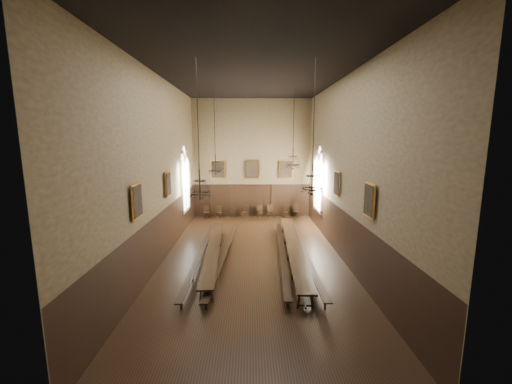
{
  "coord_description": "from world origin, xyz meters",
  "views": [
    {
      "loc": [
        -0.14,
        -15.08,
        5.98
      ],
      "look_at": [
        0.18,
        1.5,
        3.19
      ],
      "focal_mm": 22.0,
      "sensor_mm": 36.0,
      "label": 1
    }
  ],
  "objects_px": {
    "chair_0": "(207,214)",
    "chair_4": "(260,214)",
    "chair_3": "(245,214)",
    "chair_1": "(218,214)",
    "chair_7": "(296,214)",
    "bench_right_inner": "(282,254)",
    "chair_6": "(285,214)",
    "chair_2": "(233,214)",
    "chandelier_front_left": "(200,184)",
    "chandelier_back_left": "(215,164)",
    "bench_left_inner": "(225,254)",
    "chair_5": "(270,213)",
    "table_right": "(293,252)",
    "chandelier_back_right": "(293,159)",
    "chandelier_front_right": "(312,180)",
    "table_left": "(214,253)",
    "bench_left_outer": "(201,256)",
    "bench_right_outer": "(302,252)"
  },
  "relations": [
    {
      "from": "chair_0",
      "to": "chair_4",
      "type": "distance_m",
      "value": 4.1
    },
    {
      "from": "chair_3",
      "to": "chair_4",
      "type": "xyz_separation_m",
      "value": [
        1.12,
        0.09,
        -0.01
      ]
    },
    {
      "from": "chair_1",
      "to": "chair_7",
      "type": "distance_m",
      "value": 6.0
    },
    {
      "from": "bench_right_inner",
      "to": "chair_4",
      "type": "bearing_deg",
      "value": 95.57
    },
    {
      "from": "chair_6",
      "to": "chair_2",
      "type": "bearing_deg",
      "value": -159.61
    },
    {
      "from": "chair_1",
      "to": "chandelier_front_left",
      "type": "height_order",
      "value": "chandelier_front_left"
    },
    {
      "from": "chair_0",
      "to": "chair_2",
      "type": "height_order",
      "value": "chair_0"
    },
    {
      "from": "chair_6",
      "to": "chandelier_back_left",
      "type": "xyz_separation_m",
      "value": [
        -4.67,
        -6.06,
        4.35
      ]
    },
    {
      "from": "bench_left_inner",
      "to": "bench_right_inner",
      "type": "relative_size",
      "value": 1.02
    },
    {
      "from": "chair_5",
      "to": "chair_7",
      "type": "xyz_separation_m",
      "value": [
        1.97,
        -0.13,
        0.0
      ]
    },
    {
      "from": "table_right",
      "to": "chandelier_back_right",
      "type": "xyz_separation_m",
      "value": [
        0.3,
        3.06,
        4.44
      ]
    },
    {
      "from": "chandelier_back_left",
      "to": "chandelier_front_right",
      "type": "height_order",
      "value": "same"
    },
    {
      "from": "chair_7",
      "to": "table_left",
      "type": "bearing_deg",
      "value": -126.41
    },
    {
      "from": "table_left",
      "to": "chandelier_front_left",
      "type": "relative_size",
      "value": 1.73
    },
    {
      "from": "chair_0",
      "to": "table_left",
      "type": "bearing_deg",
      "value": -94.41
    },
    {
      "from": "bench_left_outer",
      "to": "chair_1",
      "type": "relative_size",
      "value": 11.17
    },
    {
      "from": "table_right",
      "to": "chair_5",
      "type": "height_order",
      "value": "chair_5"
    },
    {
      "from": "table_right",
      "to": "chandelier_front_left",
      "type": "relative_size",
      "value": 1.95
    },
    {
      "from": "bench_left_outer",
      "to": "chandelier_back_right",
      "type": "distance_m",
      "value": 7.44
    },
    {
      "from": "chandelier_back_right",
      "to": "chair_2",
      "type": "bearing_deg",
      "value": 124.22
    },
    {
      "from": "chair_3",
      "to": "bench_left_inner",
      "type": "bearing_deg",
      "value": -80.97
    },
    {
      "from": "bench_right_inner",
      "to": "chandelier_front_right",
      "type": "distance_m",
      "value": 4.98
    },
    {
      "from": "bench_left_inner",
      "to": "chair_1",
      "type": "relative_size",
      "value": 11.77
    },
    {
      "from": "table_left",
      "to": "chair_0",
      "type": "height_order",
      "value": "chair_0"
    },
    {
      "from": "bench_left_outer",
      "to": "chair_3",
      "type": "bearing_deg",
      "value": 76.59
    },
    {
      "from": "bench_right_outer",
      "to": "table_left",
      "type": "bearing_deg",
      "value": -176.93
    },
    {
      "from": "bench_left_inner",
      "to": "chair_2",
      "type": "xyz_separation_m",
      "value": [
        -0.05,
        8.6,
        -0.03
      ]
    },
    {
      "from": "table_left",
      "to": "chandelier_back_right",
      "type": "height_order",
      "value": "chandelier_back_right"
    },
    {
      "from": "chair_3",
      "to": "chair_7",
      "type": "distance_m",
      "value": 3.91
    },
    {
      "from": "bench_right_inner",
      "to": "chandelier_front_right",
      "type": "height_order",
      "value": "chandelier_front_right"
    },
    {
      "from": "chair_0",
      "to": "chair_7",
      "type": "distance_m",
      "value": 6.88
    },
    {
      "from": "chair_3",
      "to": "bench_left_outer",
      "type": "bearing_deg",
      "value": -88.24
    },
    {
      "from": "chair_0",
      "to": "bench_right_outer",
      "type": "bearing_deg",
      "value": -68.91
    },
    {
      "from": "table_right",
      "to": "chair_2",
      "type": "height_order",
      "value": "chair_2"
    },
    {
      "from": "chair_6",
      "to": "chandelier_back_left",
      "type": "relative_size",
      "value": 0.18
    },
    {
      "from": "bench_left_inner",
      "to": "chandelier_back_right",
      "type": "distance_m",
      "value": 6.62
    },
    {
      "from": "bench_left_outer",
      "to": "chair_4",
      "type": "bearing_deg",
      "value": 70.05
    },
    {
      "from": "bench_right_outer",
      "to": "chandelier_front_right",
      "type": "xyz_separation_m",
      "value": [
        -0.16,
        -2.84,
        4.08
      ]
    },
    {
      "from": "bench_right_inner",
      "to": "chandelier_back_right",
      "type": "distance_m",
      "value": 5.52
    },
    {
      "from": "table_left",
      "to": "chandelier_back_left",
      "type": "height_order",
      "value": "chandelier_back_left"
    },
    {
      "from": "chair_6",
      "to": "chandelier_front_left",
      "type": "distance_m",
      "value": 12.87
    },
    {
      "from": "bench_right_inner",
      "to": "chair_7",
      "type": "relative_size",
      "value": 9.99
    },
    {
      "from": "bench_left_inner",
      "to": "chair_4",
      "type": "bearing_deg",
      "value": 76.71
    },
    {
      "from": "chair_1",
      "to": "chair_4",
      "type": "height_order",
      "value": "chair_4"
    },
    {
      "from": "chair_1",
      "to": "bench_left_inner",
      "type": "bearing_deg",
      "value": -69.42
    },
    {
      "from": "chair_7",
      "to": "chandelier_back_right",
      "type": "height_order",
      "value": "chandelier_back_right"
    },
    {
      "from": "bench_left_inner",
      "to": "chandelier_back_right",
      "type": "relative_size",
      "value": 2.22
    },
    {
      "from": "bench_left_inner",
      "to": "chair_3",
      "type": "relative_size",
      "value": 11.07
    },
    {
      "from": "table_left",
      "to": "chandelier_front_left",
      "type": "bearing_deg",
      "value": -94.03
    },
    {
      "from": "chair_7",
      "to": "chandelier_front_left",
      "type": "distance_m",
      "value": 13.07
    }
  ]
}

